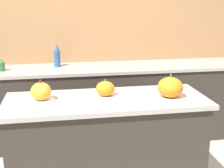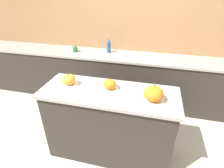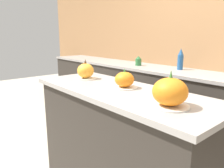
{
  "view_description": "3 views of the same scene",
  "coord_description": "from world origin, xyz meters",
  "px_view_note": "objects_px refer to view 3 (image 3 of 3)",
  "views": [
    {
      "loc": [
        -0.34,
        -2.24,
        1.71
      ],
      "look_at": [
        0.05,
        0.03,
        1.06
      ],
      "focal_mm": 50.0,
      "sensor_mm": 36.0,
      "label": 1
    },
    {
      "loc": [
        0.44,
        -1.6,
        1.98
      ],
      "look_at": [
        0.04,
        0.01,
        1.05
      ],
      "focal_mm": 28.0,
      "sensor_mm": 36.0,
      "label": 2
    },
    {
      "loc": [
        1.16,
        -1.06,
        1.34
      ],
      "look_at": [
        -0.02,
        -0.05,
        1.0
      ],
      "focal_mm": 35.0,
      "sensor_mm": 36.0,
      "label": 3
    }
  ],
  "objects_px": {
    "pumpkin_cake_center": "(124,80)",
    "pumpkin_cake_right": "(170,93)",
    "bottle_tall": "(180,60)",
    "pumpkin_cake_left": "(86,71)",
    "bottle_short": "(138,61)"
  },
  "relations": [
    {
      "from": "pumpkin_cake_right",
      "to": "bottle_short",
      "type": "relative_size",
      "value": 1.66
    },
    {
      "from": "bottle_tall",
      "to": "pumpkin_cake_center",
      "type": "bearing_deg",
      "value": -74.57
    },
    {
      "from": "pumpkin_cake_right",
      "to": "bottle_short",
      "type": "height_order",
      "value": "pumpkin_cake_right"
    },
    {
      "from": "pumpkin_cake_center",
      "to": "pumpkin_cake_right",
      "type": "xyz_separation_m",
      "value": [
        0.49,
        -0.12,
        0.02
      ]
    },
    {
      "from": "pumpkin_cake_left",
      "to": "bottle_short",
      "type": "distance_m",
      "value": 1.33
    },
    {
      "from": "pumpkin_cake_right",
      "to": "bottle_short",
      "type": "bearing_deg",
      "value": 137.69
    },
    {
      "from": "pumpkin_cake_left",
      "to": "pumpkin_cake_right",
      "type": "height_order",
      "value": "pumpkin_cake_right"
    },
    {
      "from": "pumpkin_cake_right",
      "to": "bottle_tall",
      "type": "height_order",
      "value": "bottle_tall"
    },
    {
      "from": "pumpkin_cake_left",
      "to": "bottle_tall",
      "type": "distance_m",
      "value": 1.35
    },
    {
      "from": "pumpkin_cake_center",
      "to": "bottle_short",
      "type": "distance_m",
      "value": 1.56
    },
    {
      "from": "pumpkin_cake_left",
      "to": "pumpkin_cake_right",
      "type": "relative_size",
      "value": 0.9
    },
    {
      "from": "pumpkin_cake_center",
      "to": "bottle_short",
      "type": "height_order",
      "value": "pumpkin_cake_center"
    },
    {
      "from": "pumpkin_cake_right",
      "to": "bottle_tall",
      "type": "distance_m",
      "value": 1.67
    },
    {
      "from": "pumpkin_cake_center",
      "to": "bottle_tall",
      "type": "relative_size",
      "value": 0.73
    },
    {
      "from": "bottle_tall",
      "to": "pumpkin_cake_right",
      "type": "bearing_deg",
      "value": -59.45
    }
  ]
}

